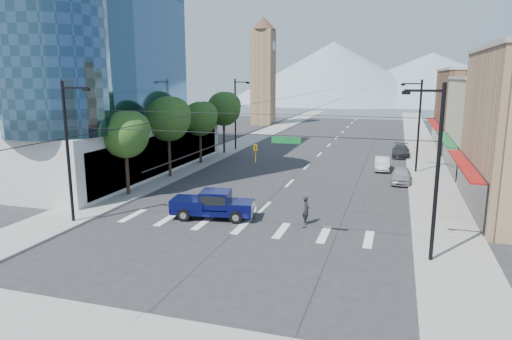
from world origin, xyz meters
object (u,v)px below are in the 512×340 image
(pickup_truck, at_px, (212,204))
(pedestrian, at_px, (306,210))
(parked_car_mid, at_px, (382,164))
(parked_car_near, at_px, (401,175))
(parked_car_far, at_px, (401,151))

(pickup_truck, height_order, pedestrian, pickup_truck)
(pickup_truck, relative_size, parked_car_mid, 1.43)
(pickup_truck, xyz_separation_m, parked_car_near, (12.02, 14.38, -0.28))
(pickup_truck, xyz_separation_m, parked_car_mid, (10.22, 19.86, -0.31))
(parked_car_near, height_order, parked_car_mid, parked_car_near)
(pickup_truck, relative_size, parked_car_far, 1.21)
(pedestrian, distance_m, parked_car_mid, 19.62)
(pickup_truck, bearing_deg, parked_car_near, 40.85)
(parked_car_near, xyz_separation_m, parked_car_far, (0.00, 14.21, -0.01))
(pedestrian, bearing_deg, parked_car_far, -36.70)
(pedestrian, bearing_deg, parked_car_mid, -36.79)
(pedestrian, xyz_separation_m, parked_car_mid, (4.05, 19.19, -0.24))
(pedestrian, bearing_deg, parked_car_near, -47.97)
(pedestrian, height_order, parked_car_near, pedestrian)
(pedestrian, xyz_separation_m, parked_car_near, (5.85, 13.72, -0.21))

